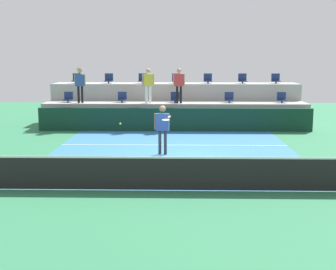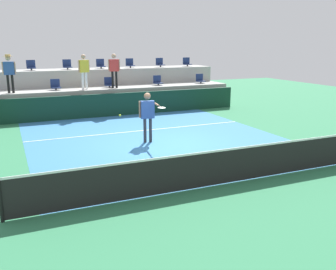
{
  "view_description": "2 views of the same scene",
  "coord_description": "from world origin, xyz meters",
  "px_view_note": "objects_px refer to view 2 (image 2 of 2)",
  "views": [
    {
      "loc": [
        0.2,
        -15.81,
        3.48
      ],
      "look_at": [
        -0.14,
        -1.66,
        1.1
      ],
      "focal_mm": 49.6,
      "sensor_mm": 36.0,
      "label": 1
    },
    {
      "loc": [
        -4.91,
        -11.54,
        3.44
      ],
      "look_at": [
        -0.72,
        -1.96,
        0.88
      ],
      "focal_mm": 39.99,
      "sensor_mm": 36.0,
      "label": 2
    }
  ],
  "objects_px": {
    "stadium_chair_lower_right": "(158,81)",
    "stadium_chair_lower_left": "(55,85)",
    "stadium_chair_upper_left": "(31,66)",
    "tennis_player": "(148,112)",
    "spectator_leaning_on_rail": "(84,68)",
    "stadium_chair_upper_right": "(160,63)",
    "stadium_chair_upper_far_right": "(187,63)",
    "stadium_chair_lower_far_right": "(200,79)",
    "stadium_chair_upper_mid_right": "(130,64)",
    "tennis_ball": "(120,115)",
    "stadium_chair_lower_center": "(109,83)",
    "spectator_with_hat": "(9,69)",
    "stadium_chair_upper_center": "(101,65)",
    "stadium_chair_upper_mid_left": "(67,65)",
    "spectator_in_grey": "(114,67)"
  },
  "relations": [
    {
      "from": "stadium_chair_upper_left",
      "to": "spectator_leaning_on_rail",
      "type": "xyz_separation_m",
      "value": [
        2.26,
        -2.18,
        -0.05
      ]
    },
    {
      "from": "stadium_chair_upper_center",
      "to": "tennis_player",
      "type": "relative_size",
      "value": 0.29
    },
    {
      "from": "stadium_chair_lower_left",
      "to": "stadium_chair_lower_center",
      "type": "bearing_deg",
      "value": 0.0
    },
    {
      "from": "stadium_chair_upper_mid_left",
      "to": "spectator_with_hat",
      "type": "height_order",
      "value": "spectator_with_hat"
    },
    {
      "from": "stadium_chair_lower_center",
      "to": "stadium_chair_upper_mid_left",
      "type": "xyz_separation_m",
      "value": [
        -1.75,
        1.8,
        0.85
      ]
    },
    {
      "from": "stadium_chair_lower_left",
      "to": "stadium_chair_upper_mid_right",
      "type": "distance_m",
      "value": 4.81
    },
    {
      "from": "spectator_with_hat",
      "to": "spectator_leaning_on_rail",
      "type": "bearing_deg",
      "value": -0.0
    },
    {
      "from": "stadium_chair_lower_center",
      "to": "stadium_chair_lower_far_right",
      "type": "relative_size",
      "value": 1.0
    },
    {
      "from": "stadium_chair_lower_right",
      "to": "stadium_chair_upper_mid_left",
      "type": "xyz_separation_m",
      "value": [
        -4.44,
        1.8,
        0.85
      ]
    },
    {
      "from": "stadium_chair_lower_right",
      "to": "stadium_chair_upper_right",
      "type": "relative_size",
      "value": 1.0
    },
    {
      "from": "stadium_chair_upper_right",
      "to": "spectator_in_grey",
      "type": "height_order",
      "value": "spectator_in_grey"
    },
    {
      "from": "stadium_chair_upper_center",
      "to": "spectator_leaning_on_rail",
      "type": "height_order",
      "value": "spectator_leaning_on_rail"
    },
    {
      "from": "spectator_with_hat",
      "to": "spectator_in_grey",
      "type": "bearing_deg",
      "value": -0.0
    },
    {
      "from": "spectator_with_hat",
      "to": "spectator_leaning_on_rail",
      "type": "relative_size",
      "value": 1.02
    },
    {
      "from": "stadium_chair_lower_far_right",
      "to": "stadium_chair_upper_right",
      "type": "xyz_separation_m",
      "value": [
        -1.72,
        1.8,
        0.85
      ]
    },
    {
      "from": "stadium_chair_lower_far_right",
      "to": "stadium_chair_upper_center",
      "type": "xyz_separation_m",
      "value": [
        -5.24,
        1.8,
        0.85
      ]
    },
    {
      "from": "stadium_chair_upper_left",
      "to": "stadium_chair_upper_center",
      "type": "xyz_separation_m",
      "value": [
        3.61,
        0.0,
        0.0
      ]
    },
    {
      "from": "stadium_chair_upper_center",
      "to": "stadium_chair_upper_mid_right",
      "type": "relative_size",
      "value": 1.0
    },
    {
      "from": "stadium_chair_upper_mid_right",
      "to": "tennis_ball",
      "type": "relative_size",
      "value": 7.65
    },
    {
      "from": "stadium_chair_lower_left",
      "to": "stadium_chair_upper_left",
      "type": "xyz_separation_m",
      "value": [
        -0.92,
        1.8,
        0.85
      ]
    },
    {
      "from": "stadium_chair_upper_mid_right",
      "to": "spectator_with_hat",
      "type": "height_order",
      "value": "spectator_with_hat"
    },
    {
      "from": "stadium_chair_lower_far_right",
      "to": "spectator_leaning_on_rail",
      "type": "bearing_deg",
      "value": -176.67
    },
    {
      "from": "stadium_chair_upper_far_right",
      "to": "stadium_chair_upper_mid_right",
      "type": "bearing_deg",
      "value": 180.0
    },
    {
      "from": "stadium_chair_upper_far_right",
      "to": "spectator_leaning_on_rail",
      "type": "relative_size",
      "value": 0.31
    },
    {
      "from": "stadium_chair_lower_far_right",
      "to": "stadium_chair_lower_right",
      "type": "bearing_deg",
      "value": 180.0
    },
    {
      "from": "tennis_player",
      "to": "stadium_chair_lower_center",
      "type": "bearing_deg",
      "value": 86.67
    },
    {
      "from": "stadium_chair_lower_far_right",
      "to": "stadium_chair_upper_left",
      "type": "height_order",
      "value": "stadium_chair_upper_left"
    },
    {
      "from": "stadium_chair_upper_left",
      "to": "tennis_player",
      "type": "xyz_separation_m",
      "value": [
        3.18,
        -8.46,
        -1.22
      ]
    },
    {
      "from": "stadium_chair_upper_mid_right",
      "to": "tennis_ball",
      "type": "height_order",
      "value": "stadium_chair_upper_mid_right"
    },
    {
      "from": "stadium_chair_lower_left",
      "to": "tennis_ball",
      "type": "bearing_deg",
      "value": -83.49
    },
    {
      "from": "stadium_chair_lower_right",
      "to": "stadium_chair_upper_center",
      "type": "relative_size",
      "value": 1.0
    },
    {
      "from": "stadium_chair_lower_left",
      "to": "spectator_in_grey",
      "type": "height_order",
      "value": "spectator_in_grey"
    },
    {
      "from": "stadium_chair_lower_right",
      "to": "stadium_chair_lower_left",
      "type": "bearing_deg",
      "value": 180.0
    },
    {
      "from": "stadium_chair_upper_mid_right",
      "to": "spectator_leaning_on_rail",
      "type": "distance_m",
      "value": 3.74
    },
    {
      "from": "stadium_chair_upper_mid_left",
      "to": "stadium_chair_upper_mid_right",
      "type": "relative_size",
      "value": 1.0
    },
    {
      "from": "stadium_chair_lower_far_right",
      "to": "stadium_chair_upper_right",
      "type": "distance_m",
      "value": 2.63
    },
    {
      "from": "spectator_with_hat",
      "to": "stadium_chair_lower_far_right",
      "type": "bearing_deg",
      "value": 2.21
    },
    {
      "from": "stadium_chair_lower_center",
      "to": "spectator_with_hat",
      "type": "bearing_deg",
      "value": -175.28
    },
    {
      "from": "stadium_chair_upper_mid_right",
      "to": "stadium_chair_lower_far_right",
      "type": "bearing_deg",
      "value": -26.86
    },
    {
      "from": "stadium_chair_upper_center",
      "to": "tennis_player",
      "type": "xyz_separation_m",
      "value": [
        -0.43,
        -8.46,
        -1.22
      ]
    },
    {
      "from": "stadium_chair_lower_left",
      "to": "stadium_chair_upper_mid_left",
      "type": "xyz_separation_m",
      "value": [
        0.89,
        1.8,
        0.85
      ]
    },
    {
      "from": "stadium_chair_upper_right",
      "to": "tennis_ball",
      "type": "relative_size",
      "value": 7.65
    },
    {
      "from": "stadium_chair_lower_right",
      "to": "spectator_leaning_on_rail",
      "type": "distance_m",
      "value": 4.09
    },
    {
      "from": "stadium_chair_lower_far_right",
      "to": "stadium_chair_upper_mid_right",
      "type": "bearing_deg",
      "value": 153.14
    },
    {
      "from": "stadium_chair_upper_far_right",
      "to": "stadium_chair_upper_center",
      "type": "bearing_deg",
      "value": 180.0
    },
    {
      "from": "stadium_chair_lower_center",
      "to": "stadium_chair_upper_right",
      "type": "height_order",
      "value": "stadium_chair_upper_right"
    },
    {
      "from": "stadium_chair_upper_far_right",
      "to": "spectator_leaning_on_rail",
      "type": "height_order",
      "value": "spectator_leaning_on_rail"
    },
    {
      "from": "stadium_chair_upper_right",
      "to": "stadium_chair_upper_far_right",
      "type": "bearing_deg",
      "value": 0.0
    },
    {
      "from": "stadium_chair_upper_mid_left",
      "to": "spectator_with_hat",
      "type": "relative_size",
      "value": 0.3
    },
    {
      "from": "stadium_chair_upper_mid_right",
      "to": "stadium_chair_upper_left",
      "type": "bearing_deg",
      "value": 180.0
    }
  ]
}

